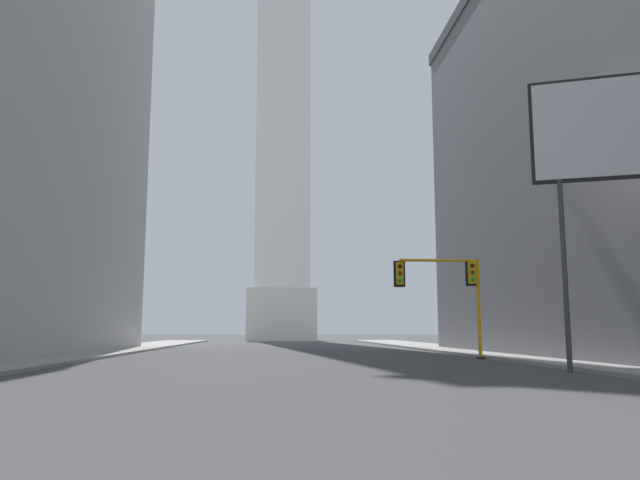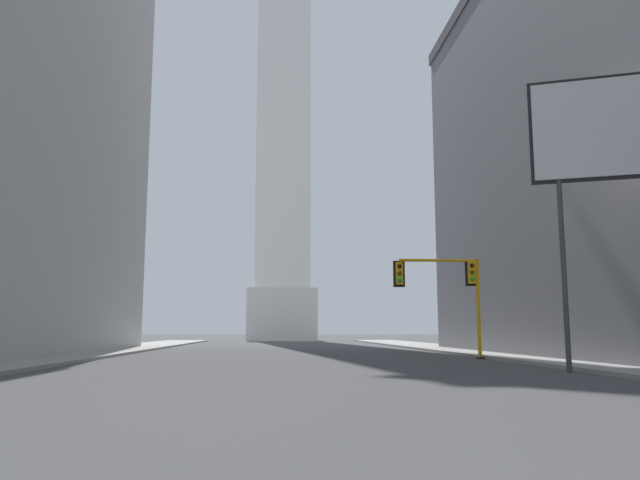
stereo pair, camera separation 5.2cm
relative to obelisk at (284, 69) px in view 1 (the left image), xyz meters
name	(u,v)px [view 1 (the left image)]	position (x,y,z in m)	size (l,w,h in m)	color
sidewalk_left	(46,358)	(-11.81, -53.56, -38.23)	(5.00, 100.42, 0.15)	gray
sidewalk_right	(529,357)	(11.81, -53.56, -38.23)	(5.00, 100.42, 0.15)	gray
obelisk	(284,69)	(0.00, 0.00, 0.00)	(9.11, 9.11, 79.95)	silver
traffic_light_mid_right	(449,283)	(7.65, -54.12, -34.56)	(4.41, 0.52, 4.95)	orange
billboard_sign	(614,135)	(10.50, -64.79, -30.31)	(5.12, 2.06, 10.13)	#3F3F42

